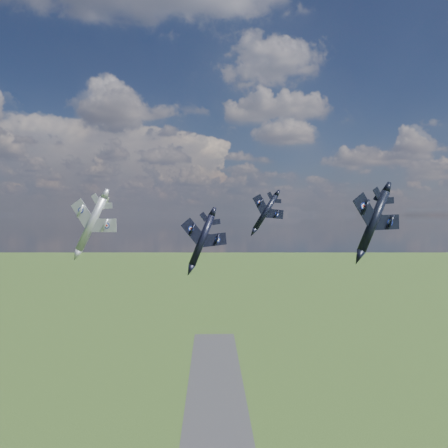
{
  "coord_description": "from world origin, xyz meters",
  "views": [
    {
      "loc": [
        -2.28,
        -61.31,
        85.38
      ],
      "look_at": [
        0.16,
        20.41,
        83.75
      ],
      "focal_mm": 35.0,
      "sensor_mm": 36.0,
      "label": 1
    }
  ],
  "objects_px": {
    "jet_lead_navy": "(202,240)",
    "jet_left_silver": "(91,224)",
    "jet_high_navy": "(266,212)",
    "jet_right_navy": "(374,221)"
  },
  "relations": [
    {
      "from": "jet_high_navy",
      "to": "jet_left_silver",
      "type": "distance_m",
      "value": 37.76
    },
    {
      "from": "jet_lead_navy",
      "to": "jet_right_navy",
      "type": "distance_m",
      "value": 33.4
    },
    {
      "from": "jet_right_navy",
      "to": "jet_high_navy",
      "type": "height_order",
      "value": "jet_high_navy"
    },
    {
      "from": "jet_lead_navy",
      "to": "jet_left_silver",
      "type": "xyz_separation_m",
      "value": [
        -21.77,
        3.57,
        2.98
      ]
    },
    {
      "from": "jet_high_navy",
      "to": "jet_left_silver",
      "type": "relative_size",
      "value": 0.78
    },
    {
      "from": "jet_lead_navy",
      "to": "jet_right_navy",
      "type": "height_order",
      "value": "jet_right_navy"
    },
    {
      "from": "jet_lead_navy",
      "to": "jet_left_silver",
      "type": "relative_size",
      "value": 0.88
    },
    {
      "from": "jet_high_navy",
      "to": "jet_left_silver",
      "type": "bearing_deg",
      "value": -173.95
    },
    {
      "from": "jet_lead_navy",
      "to": "jet_right_navy",
      "type": "bearing_deg",
      "value": -57.66
    },
    {
      "from": "jet_lead_navy",
      "to": "jet_high_navy",
      "type": "height_order",
      "value": "jet_high_navy"
    }
  ]
}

